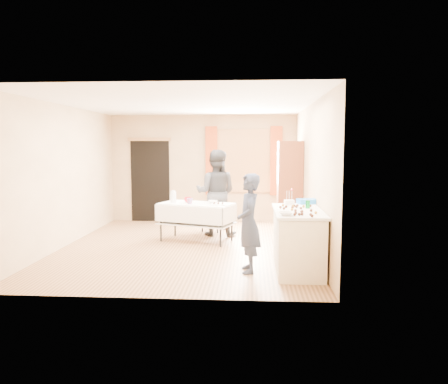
# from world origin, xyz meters

# --- Properties ---
(floor) EXTENTS (4.50, 5.50, 0.02)m
(floor) POSITION_xyz_m (0.00, 0.00, -0.01)
(floor) COLOR #9E7047
(floor) RESTS_ON ground
(ceiling) EXTENTS (4.50, 5.50, 0.02)m
(ceiling) POSITION_xyz_m (0.00, 0.00, 2.61)
(ceiling) COLOR white
(ceiling) RESTS_ON floor
(wall_back) EXTENTS (4.50, 0.02, 2.60)m
(wall_back) POSITION_xyz_m (0.00, 2.76, 1.30)
(wall_back) COLOR tan
(wall_back) RESTS_ON floor
(wall_front) EXTENTS (4.50, 0.02, 2.60)m
(wall_front) POSITION_xyz_m (0.00, -2.76, 1.30)
(wall_front) COLOR tan
(wall_front) RESTS_ON floor
(wall_left) EXTENTS (0.02, 5.50, 2.60)m
(wall_left) POSITION_xyz_m (-2.26, 0.00, 1.30)
(wall_left) COLOR tan
(wall_left) RESTS_ON floor
(wall_right) EXTENTS (0.02, 5.50, 2.60)m
(wall_right) POSITION_xyz_m (2.26, 0.00, 1.30)
(wall_right) COLOR tan
(wall_right) RESTS_ON floor
(window_frame) EXTENTS (1.32, 0.06, 1.52)m
(window_frame) POSITION_xyz_m (1.00, 2.72, 1.50)
(window_frame) COLOR olive
(window_frame) RESTS_ON wall_back
(window_pane) EXTENTS (1.20, 0.02, 1.40)m
(window_pane) POSITION_xyz_m (1.00, 2.71, 1.50)
(window_pane) COLOR white
(window_pane) RESTS_ON wall_back
(curtain_left) EXTENTS (0.28, 0.06, 1.65)m
(curtain_left) POSITION_xyz_m (0.22, 2.67, 1.50)
(curtain_left) COLOR #A33D17
(curtain_left) RESTS_ON wall_back
(curtain_right) EXTENTS (0.28, 0.06, 1.65)m
(curtain_right) POSITION_xyz_m (1.78, 2.67, 1.50)
(curtain_right) COLOR #A33D17
(curtain_right) RESTS_ON wall_back
(doorway) EXTENTS (0.95, 0.04, 2.00)m
(doorway) POSITION_xyz_m (-1.30, 2.73, 1.00)
(doorway) COLOR black
(doorway) RESTS_ON floor
(door_lintel) EXTENTS (1.05, 0.06, 0.08)m
(door_lintel) POSITION_xyz_m (-1.30, 2.70, 2.02)
(door_lintel) COLOR olive
(door_lintel) RESTS_ON wall_back
(cabinet) EXTENTS (0.50, 0.60, 1.95)m
(cabinet) POSITION_xyz_m (1.99, 1.30, 0.98)
(cabinet) COLOR brown
(cabinet) RESTS_ON floor
(counter) EXTENTS (0.70, 1.49, 0.91)m
(counter) POSITION_xyz_m (1.89, -1.39, 0.45)
(counter) COLOR white
(counter) RESTS_ON floor
(party_table) EXTENTS (1.58, 1.15, 0.75)m
(party_table) POSITION_xyz_m (0.13, 0.50, 0.45)
(party_table) COLOR black
(party_table) RESTS_ON floor
(chair) EXTENTS (0.54, 0.54, 1.02)m
(chair) POSITION_xyz_m (0.37, 1.57, 0.31)
(chair) COLOR black
(chair) RESTS_ON floor
(girl) EXTENTS (0.61, 0.48, 1.46)m
(girl) POSITION_xyz_m (1.16, -1.53, 0.73)
(girl) COLOR #232B45
(girl) RESTS_ON floor
(woman) EXTENTS (1.01, 0.86, 1.78)m
(woman) POSITION_xyz_m (0.46, 1.10, 0.89)
(woman) COLOR black
(woman) RESTS_ON floor
(soda_can) EXTENTS (0.09, 0.09, 0.12)m
(soda_can) POSITION_xyz_m (2.05, -1.22, 0.97)
(soda_can) COLOR #09842C
(soda_can) RESTS_ON counter
(mixing_bowl) EXTENTS (0.22, 0.22, 0.05)m
(mixing_bowl) POSITION_xyz_m (1.67, -1.92, 0.93)
(mixing_bowl) COLOR white
(mixing_bowl) RESTS_ON counter
(foam_block) EXTENTS (0.17, 0.13, 0.08)m
(foam_block) POSITION_xyz_m (1.80, -0.84, 0.95)
(foam_block) COLOR white
(foam_block) RESTS_ON counter
(blue_basket) EXTENTS (0.34, 0.27, 0.08)m
(blue_basket) POSITION_xyz_m (2.11, -0.68, 0.95)
(blue_basket) COLOR #217DEA
(blue_basket) RESTS_ON counter
(pitcher) EXTENTS (0.15, 0.15, 0.22)m
(pitcher) POSITION_xyz_m (-0.33, 0.52, 0.86)
(pitcher) COLOR silver
(pitcher) RESTS_ON party_table
(cup_red) EXTENTS (0.26, 0.26, 0.11)m
(cup_red) POSITION_xyz_m (-0.05, 0.58, 0.80)
(cup_red) COLOR #B21420
(cup_red) RESTS_ON party_table
(cup_rainbow) EXTENTS (0.22, 0.22, 0.11)m
(cup_rainbow) POSITION_xyz_m (0.02, 0.37, 0.81)
(cup_rainbow) COLOR red
(cup_rainbow) RESTS_ON party_table
(small_bowl) EXTENTS (0.20, 0.20, 0.06)m
(small_bowl) POSITION_xyz_m (0.45, 0.49, 0.78)
(small_bowl) COLOR white
(small_bowl) RESTS_ON party_table
(pastry_tray) EXTENTS (0.30, 0.23, 0.02)m
(pastry_tray) POSITION_xyz_m (0.58, 0.24, 0.76)
(pastry_tray) COLOR white
(pastry_tray) RESTS_ON party_table
(bottle) EXTENTS (0.16, 0.17, 0.19)m
(bottle) POSITION_xyz_m (-0.39, 0.84, 0.84)
(bottle) COLOR white
(bottle) RESTS_ON party_table
(cake_balls) EXTENTS (0.51, 1.07, 0.04)m
(cake_balls) POSITION_xyz_m (1.87, -1.49, 0.93)
(cake_balls) COLOR #3F2314
(cake_balls) RESTS_ON counter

